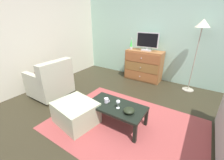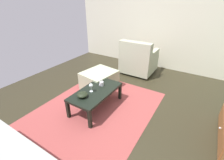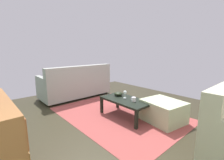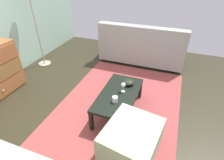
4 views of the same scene
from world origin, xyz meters
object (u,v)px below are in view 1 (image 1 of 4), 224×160
object	(u,v)px
coffee_table	(116,108)
ottoman	(76,113)
wine_glass	(118,102)
lava_lamp	(131,44)
dresser	(144,65)
bowl_decorative	(129,110)
tv	(147,41)
armchair	(51,82)
standing_lamp	(201,31)
mug	(106,100)

from	to	relation	value
coffee_table	ottoman	distance (m)	0.73
wine_glass	lava_lamp	bearing A→B (deg)	111.53
dresser	bowl_decorative	bearing A→B (deg)	-74.00
tv	ottoman	bearing A→B (deg)	-96.16
dresser	ottoman	world-z (taller)	dresser
coffee_table	armchair	bearing A→B (deg)	179.27
dresser	coffee_table	bearing A→B (deg)	-80.42
tv	bowl_decorative	distance (m)	2.47
ottoman	dresser	bearing A→B (deg)	84.56
dresser	lava_lamp	bearing A→B (deg)	-174.24
armchair	standing_lamp	size ratio (longest dim) A/B	0.52
ottoman	coffee_table	bearing A→B (deg)	31.40
bowl_decorative	armchair	world-z (taller)	armchair
ottoman	mug	bearing A→B (deg)	41.00
coffee_table	wine_glass	distance (m)	0.18
bowl_decorative	armchair	xyz separation A→B (m)	(-2.11, 0.09, -0.04)
lava_lamp	armchair	bearing A→B (deg)	-116.00
tv	armchair	world-z (taller)	tv
lava_lamp	bowl_decorative	bearing A→B (deg)	-64.04
mug	armchair	distance (m)	1.64
dresser	standing_lamp	size ratio (longest dim) A/B	0.61
dresser	standing_lamp	bearing A→B (deg)	-2.15
tv	armchair	xyz separation A→B (m)	(-1.50, -2.19, -0.79)
ottoman	armchair	bearing A→B (deg)	161.95
coffee_table	ottoman	xyz separation A→B (m)	(-0.61, -0.37, -0.12)
dresser	standing_lamp	distance (m)	1.66
coffee_table	ottoman	world-z (taller)	ottoman
standing_lamp	armchair	bearing A→B (deg)	-142.48
tv	mug	size ratio (longest dim) A/B	5.54
lava_lamp	coffee_table	size ratio (longest dim) A/B	0.33
coffee_table	standing_lamp	world-z (taller)	standing_lamp
tv	lava_lamp	size ratio (longest dim) A/B	1.91
armchair	ottoman	size ratio (longest dim) A/B	1.28
bowl_decorative	mug	bearing A→B (deg)	173.48
dresser	tv	xyz separation A→B (m)	(0.04, 0.02, 0.71)
coffee_table	wine_glass	xyz separation A→B (m)	(0.07, -0.05, 0.16)
wine_glass	bowl_decorative	world-z (taller)	wine_glass
mug	armchair	bearing A→B (deg)	178.79
dresser	tv	size ratio (longest dim) A/B	1.68
lava_lamp	ottoman	bearing A→B (deg)	-85.78
coffee_table	armchair	size ratio (longest dim) A/B	1.13
wine_glass	bowl_decorative	bearing A→B (deg)	-4.97
wine_glass	standing_lamp	size ratio (longest dim) A/B	0.09
bowl_decorative	standing_lamp	xyz separation A→B (m)	(0.64, 2.21, 1.09)
bowl_decorative	standing_lamp	bearing A→B (deg)	73.70
wine_glass	coffee_table	bearing A→B (deg)	144.34
ottoman	standing_lamp	bearing A→B (deg)	58.60
mug	ottoman	distance (m)	0.59
wine_glass	ottoman	world-z (taller)	wine_glass
wine_glass	armchair	distance (m)	1.90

